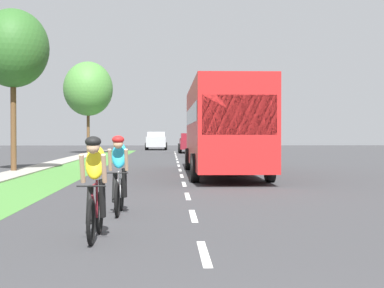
% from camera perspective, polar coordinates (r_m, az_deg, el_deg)
% --- Properties ---
extents(ground_plane, '(120.00, 120.00, 0.00)m').
position_cam_1_polar(ground_plane, '(22.88, -0.96, -3.07)').
color(ground_plane, '#38383A').
extents(grass_verge, '(2.36, 70.00, 0.01)m').
position_cam_1_polar(grass_verge, '(23.28, -12.85, -3.01)').
color(grass_verge, '#478438').
rests_on(grass_verge, ground_plane).
extents(sidewalk_concrete, '(1.27, 70.00, 0.10)m').
position_cam_1_polar(sidewalk_concrete, '(23.69, -17.17, -2.96)').
color(sidewalk_concrete, '#9E998E').
rests_on(sidewalk_concrete, ground_plane).
extents(lane_markings_center, '(0.12, 54.07, 0.01)m').
position_cam_1_polar(lane_markings_center, '(26.87, -1.13, -2.46)').
color(lane_markings_center, white).
rests_on(lane_markings_center, ground_plane).
extents(cyclist_lead, '(0.42, 1.72, 1.58)m').
position_cam_1_polar(cyclist_lead, '(9.37, -9.08, -3.96)').
color(cyclist_lead, black).
rests_on(cyclist_lead, ground_plane).
extents(cyclist_trailing, '(0.42, 1.72, 1.58)m').
position_cam_1_polar(cyclist_trailing, '(12.28, -6.85, -2.79)').
color(cyclist_trailing, black).
rests_on(cyclist_trailing, ground_plane).
extents(bus_red, '(2.78, 11.60, 3.48)m').
position_cam_1_polar(bus_red, '(23.92, 2.89, 1.85)').
color(bus_red, red).
rests_on(bus_red, ground_plane).
extents(sedan_black, '(1.98, 4.30, 1.52)m').
position_cam_1_polar(sedan_black, '(42.26, 1.18, -0.16)').
color(sedan_black, black).
rests_on(sedan_black, ground_plane).
extents(pickup_maroon, '(2.22, 5.10, 1.64)m').
position_cam_1_polar(pickup_maroon, '(50.91, -0.04, 0.10)').
color(pickup_maroon, maroon).
rests_on(pickup_maroon, ground_plane).
extents(suv_silver, '(2.15, 4.70, 1.79)m').
position_cam_1_polar(suv_silver, '(60.54, -3.36, 0.35)').
color(suv_silver, '#A5A8AD').
rests_on(suv_silver, ground_plane).
extents(street_tree_near, '(3.01, 3.01, 6.87)m').
position_cam_1_polar(street_tree_near, '(26.95, -16.44, 8.57)').
color(street_tree_near, brown).
rests_on(street_tree_near, ground_plane).
extents(street_tree_far, '(3.98, 3.98, 7.43)m').
position_cam_1_polar(street_tree_far, '(49.97, -9.72, 5.12)').
color(street_tree_far, brown).
rests_on(street_tree_far, ground_plane).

